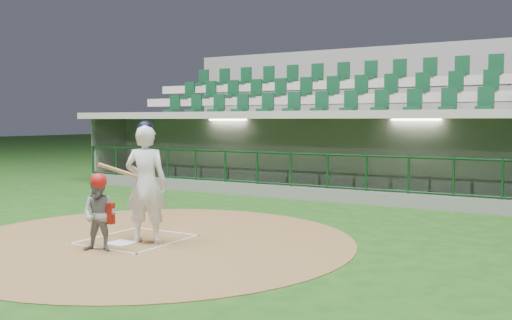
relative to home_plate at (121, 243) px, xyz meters
The scene contains 8 objects.
ground 0.70m from the home_plate, 90.00° to the left, with size 120.00×120.00×0.00m, color #184212.
dirt_circle 0.58m from the home_plate, 59.04° to the left, with size 7.20×7.20×0.01m, color brown.
home_plate is the anchor object (origin of this frame).
batter_box_chalk 0.40m from the home_plate, 90.00° to the left, with size 1.55×1.80×0.01m.
dugout_structure 8.58m from the home_plate, 89.21° to the left, with size 16.40×3.70×3.00m.
seating_deck 11.69m from the home_plate, 90.00° to the left, with size 17.00×6.72×5.15m.
batter 1.14m from the home_plate, 42.60° to the left, with size 0.98×1.00×2.14m.
catcher 0.85m from the home_plate, 81.60° to the right, with size 0.71×0.63×1.28m.
Camera 1 is at (6.90, -8.00, 2.15)m, focal length 40.00 mm.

